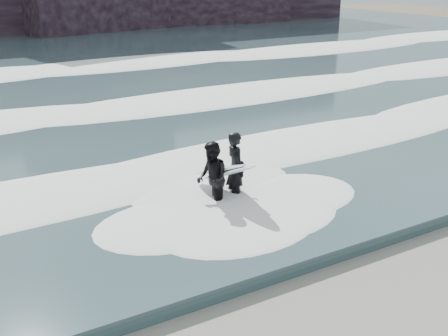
{
  "coord_description": "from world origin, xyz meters",
  "views": [
    {
      "loc": [
        -6.22,
        -3.98,
        5.35
      ],
      "look_at": [
        -0.05,
        6.35,
        1.0
      ],
      "focal_mm": 45.0,
      "sensor_mm": 36.0,
      "label": 1
    }
  ],
  "objects": [
    {
      "name": "surfer_right",
      "position": [
        -0.38,
        6.24,
        0.86
      ],
      "size": [
        1.21,
        2.0,
        1.69
      ],
      "color": "black",
      "rests_on": "ground"
    },
    {
      "name": "foam_mid",
      "position": [
        0.0,
        16.0,
        0.42
      ],
      "size": [
        60.0,
        4.0,
        0.24
      ],
      "primitive_type": "ellipsoid",
      "color": "white",
      "rests_on": "sea"
    },
    {
      "name": "foam_far",
      "position": [
        0.0,
        25.0,
        0.45
      ],
      "size": [
        60.0,
        4.8,
        0.3
      ],
      "primitive_type": "ellipsoid",
      "color": "white",
      "rests_on": "sea"
    },
    {
      "name": "sea",
      "position": [
        0.0,
        29.0,
        0.15
      ],
      "size": [
        90.0,
        52.0,
        0.3
      ],
      "primitive_type": "cube",
      "color": "#30464B",
      "rests_on": "ground"
    },
    {
      "name": "foam_near",
      "position": [
        0.0,
        9.0,
        0.4
      ],
      "size": [
        60.0,
        3.2,
        0.2
      ],
      "primitive_type": "ellipsoid",
      "color": "white",
      "rests_on": "sea"
    },
    {
      "name": "surfer_left",
      "position": [
        0.26,
        6.46,
        0.89
      ],
      "size": [
        1.04,
        1.91,
        1.77
      ],
      "color": "black",
      "rests_on": "ground"
    }
  ]
}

